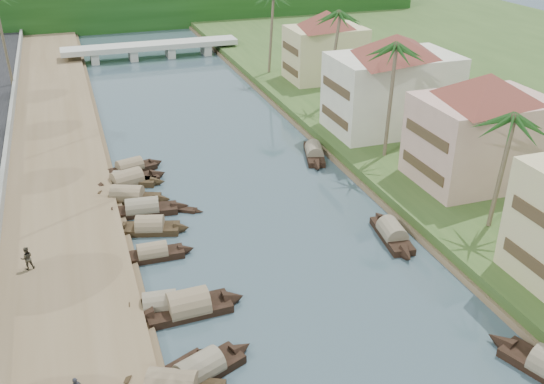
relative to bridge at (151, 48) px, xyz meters
name	(u,v)px	position (x,y,z in m)	size (l,w,h in m)	color
ground	(334,332)	(0.00, -72.00, -1.72)	(220.00, 220.00, 0.00)	#364951
left_bank	(56,219)	(-16.00, -52.00, -1.32)	(10.00, 180.00, 0.80)	brown
right_bank	(427,161)	(19.00, -52.00, -1.12)	(16.00, 180.00, 1.20)	#2F4B1E
treeline	(128,5)	(0.00, 28.00, 2.28)	(120.00, 14.00, 8.00)	#12350E
bridge	(151,48)	(0.00, 0.00, 0.00)	(28.00, 4.00, 2.40)	#AEAFA3
building_mid	(482,127)	(19.99, -58.00, 4.41)	(14.11, 14.11, 9.70)	#CA9F8F
building_far	(393,82)	(18.99, -44.00, 4.66)	(15.59, 15.59, 10.20)	silver
building_distant	(325,45)	(19.99, -24.00, 4.16)	(12.62, 12.62, 9.20)	tan
sampan_3	(200,371)	(-8.76, -73.10, -1.31)	(7.54, 4.28, 2.05)	black
sampan_5	(189,307)	(-8.14, -67.18, -1.30)	(7.79, 2.35, 2.44)	black
sampan_6	(160,306)	(-9.85, -66.38, -1.31)	(6.53, 2.16, 1.96)	black
sampan_7	(153,254)	(-9.33, -59.97, -1.32)	(6.45, 1.59, 1.77)	black
sampan_8	(150,228)	(-8.90, -56.01, -1.31)	(6.61, 3.28, 2.03)	black
sampan_9	(142,210)	(-9.04, -52.75, -1.31)	(8.17, 2.34, 2.06)	black
sampan_10	(127,197)	(-9.96, -50.03, -1.31)	(7.91, 4.57, 2.18)	black
sampan_11	(127,182)	(-9.59, -46.84, -1.30)	(8.15, 3.93, 2.28)	black
sampan_12	(127,180)	(-9.56, -46.49, -1.32)	(7.25, 3.86, 1.79)	black
sampan_13	(130,168)	(-8.98, -43.88, -1.31)	(7.18, 3.38, 1.97)	black
sampan_15	(392,234)	(8.87, -63.20, -1.31)	(2.59, 7.79, 2.07)	black
sampan_16	(314,153)	(9.36, -46.13, -1.31)	(3.72, 8.19, 2.01)	black
canoe_1	(178,366)	(-9.80, -71.95, -1.62)	(4.51, 2.56, 0.74)	black
canoe_2	(176,209)	(-6.25, -52.98, -1.62)	(4.59, 3.24, 0.72)	black
palm_1	(509,119)	(16.00, -65.62, 8.16)	(3.20, 3.20, 10.44)	brown
palm_2	(394,48)	(15.00, -50.55, 9.98)	(3.20, 3.20, 12.32)	brown
palm_3	(332,15)	(16.00, -34.59, 10.09)	(3.20, 3.20, 12.42)	brown
tree_6	(431,74)	(24.00, -43.41, 4.85)	(4.67, 4.67, 7.39)	#493B29
person_far	(27,258)	(-17.89, -59.70, -0.07)	(0.83, 0.65, 1.71)	#383327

